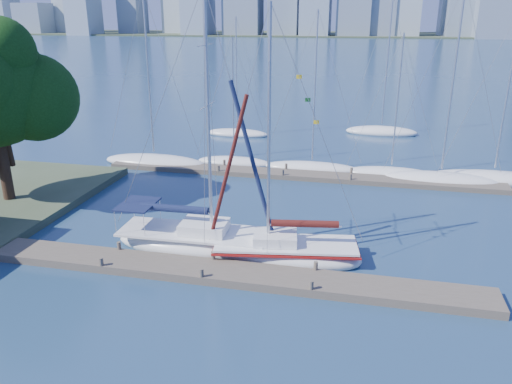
# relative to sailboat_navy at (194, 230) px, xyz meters

# --- Properties ---
(ground) EXTENTS (700.00, 700.00, 0.00)m
(ground) POSITION_rel_sailboat_navy_xyz_m (1.59, -2.63, -1.06)
(ground) COLOR #18364D
(ground) RESTS_ON ground
(near_dock) EXTENTS (26.00, 2.00, 0.40)m
(near_dock) POSITION_rel_sailboat_navy_xyz_m (1.59, -2.63, -0.86)
(near_dock) COLOR brown
(near_dock) RESTS_ON ground
(far_dock) EXTENTS (30.00, 1.80, 0.36)m
(far_dock) POSITION_rel_sailboat_navy_xyz_m (3.59, 13.37, -0.88)
(far_dock) COLOR brown
(far_dock) RESTS_ON ground
(far_shore) EXTENTS (800.00, 100.00, 1.50)m
(far_shore) POSITION_rel_sailboat_navy_xyz_m (1.59, 317.37, -1.06)
(far_shore) COLOR #38472D
(far_shore) RESTS_ON ground
(sailboat_navy) EXTENTS (8.49, 2.94, 13.61)m
(sailboat_navy) POSITION_rel_sailboat_navy_xyz_m (0.00, 0.00, 0.00)
(sailboat_navy) COLOR white
(sailboat_navy) RESTS_ON ground
(sailboat_maroon) EXTENTS (7.92, 3.65, 12.75)m
(sailboat_maroon) POSITION_rel_sailboat_navy_xyz_m (4.90, -0.18, -0.01)
(sailboat_maroon) COLOR white
(sailboat_maroon) RESTS_ON ground
(bg_boat_0) EXTENTS (8.94, 3.92, 13.93)m
(bg_boat_0) POSITION_rel_sailboat_navy_xyz_m (-8.40, 14.21, -0.77)
(bg_boat_0) COLOR white
(bg_boat_0) RESTS_ON ground
(bg_boat_1) EXTENTS (6.44, 2.86, 10.40)m
(bg_boat_1) POSITION_rel_sailboat_navy_xyz_m (-2.01, 15.72, -0.84)
(bg_boat_1) COLOR white
(bg_boat_1) RESTS_ON ground
(bg_boat_2) EXTENTS (7.68, 2.27, 12.38)m
(bg_boat_2) POSITION_rel_sailboat_navy_xyz_m (4.46, 15.48, -0.83)
(bg_boat_2) COLOR white
(bg_boat_2) RESTS_ON ground
(bg_boat_3) EXTENTS (7.20, 3.51, 10.81)m
(bg_boat_3) POSITION_rel_sailboat_navy_xyz_m (10.55, 15.32, -0.84)
(bg_boat_3) COLOR white
(bg_boat_3) RESTS_ON ground
(bg_boat_4) EXTENTS (8.41, 3.06, 14.10)m
(bg_boat_4) POSITION_rel_sailboat_navy_xyz_m (14.05, 14.31, -0.78)
(bg_boat_4) COLOR white
(bg_boat_4) RESTS_ON ground
(bg_boat_5) EXTENTS (9.60, 6.17, 12.83)m
(bg_boat_5) POSITION_rel_sailboat_navy_xyz_m (17.89, 15.37, -0.79)
(bg_boat_5) COLOR white
(bg_boat_5) RESTS_ON ground
(bg_boat_6) EXTENTS (6.72, 4.25, 11.87)m
(bg_boat_6) POSITION_rel_sailboat_navy_xyz_m (-4.43, 26.04, -0.82)
(bg_boat_6) COLOR white
(bg_boat_6) RESTS_ON ground
(bg_boat_7) EXTENTS (7.69, 4.39, 14.11)m
(bg_boat_7) POSITION_rel_sailboat_navy_xyz_m (10.04, 29.88, -0.77)
(bg_boat_7) COLOR white
(bg_boat_7) RESTS_ON ground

